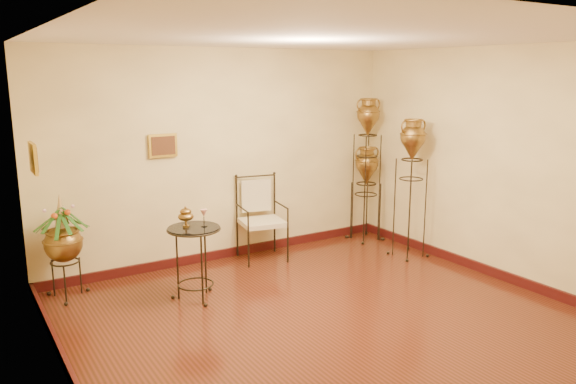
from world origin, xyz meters
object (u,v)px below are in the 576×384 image
amphora_tall (367,168)px  amphora_mid (411,187)px  planter_urn (63,239)px  armchair (262,219)px  side_table (195,262)px

amphora_tall → amphora_mid: bearing=-90.0°
planter_urn → armchair: planter_urn is taller
planter_urn → armchair: bearing=0.0°
side_table → planter_urn: bearing=146.8°
amphora_mid → armchair: size_ratio=1.70×
planter_urn → side_table: size_ratio=1.16×
amphora_mid → planter_urn: bearing=167.8°
amphora_mid → side_table: amphora_mid is taller
armchair → side_table: 1.53m
amphora_mid → side_table: bearing=177.5°
armchair → amphora_mid: bearing=-17.5°
amphora_tall → side_table: 3.25m
armchair → side_table: (-1.30, -0.80, -0.13)m
amphora_mid → side_table: size_ratio=1.82×
planter_urn → side_table: planter_urn is taller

